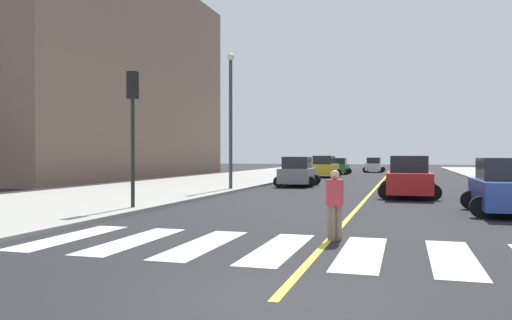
# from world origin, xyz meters

# --- Properties ---
(ground_plane) EXTENTS (220.00, 220.00, 0.00)m
(ground_plane) POSITION_xyz_m (0.00, 0.00, 0.00)
(ground_plane) COLOR black
(sidewalk_kerb_west) EXTENTS (10.00, 120.00, 0.15)m
(sidewalk_kerb_west) POSITION_xyz_m (-12.20, 20.00, 0.07)
(sidewalk_kerb_west) COLOR #9E9B93
(sidewalk_kerb_west) RESTS_ON ground
(crosswalk_paint) EXTENTS (13.50, 4.00, 0.01)m
(crosswalk_paint) POSITION_xyz_m (0.00, 4.00, 0.01)
(crosswalk_paint) COLOR silver
(crosswalk_paint) RESTS_ON ground
(lane_divider_paint) EXTENTS (0.16, 80.00, 0.01)m
(lane_divider_paint) POSITION_xyz_m (0.00, 40.00, 0.01)
(lane_divider_paint) COLOR yellow
(lane_divider_paint) RESTS_ON ground
(low_rise_brick_west) EXTENTS (16.00, 32.00, 18.97)m
(low_rise_brick_west) POSITION_xyz_m (-27.72, 34.78, 9.49)
(low_rise_brick_west) COLOR brown
(low_rise_brick_west) RESTS_ON ground
(car_red_nearest) EXTENTS (2.90, 4.60, 2.04)m
(car_red_nearest) POSITION_xyz_m (1.94, 19.01, 0.95)
(car_red_nearest) COLOR red
(car_red_nearest) RESTS_ON ground
(car_yellow_second) EXTENTS (2.92, 4.58, 2.02)m
(car_yellow_second) POSITION_xyz_m (-5.50, 40.52, 0.94)
(car_yellow_second) COLOR gold
(car_yellow_second) RESTS_ON ground
(car_silver_third) EXTENTS (2.56, 4.02, 1.77)m
(car_silver_third) POSITION_xyz_m (2.06, 31.85, 0.83)
(car_silver_third) COLOR #B7B7BC
(car_silver_third) RESTS_ON ground
(car_blue_fourth) EXTENTS (2.76, 4.42, 1.97)m
(car_blue_fourth) POSITION_xyz_m (5.19, 12.65, 0.92)
(car_blue_fourth) COLOR #2D479E
(car_blue_fourth) RESTS_ON ground
(car_white_fifth) EXTENTS (2.57, 4.04, 1.78)m
(car_white_fifth) POSITION_xyz_m (-1.83, 55.83, 0.83)
(car_white_fifth) COLOR silver
(car_white_fifth) RESTS_ON ground
(car_gray_sixth) EXTENTS (2.88, 4.48, 1.97)m
(car_gray_sixth) POSITION_xyz_m (-5.11, 26.28, 0.92)
(car_gray_sixth) COLOR slate
(car_gray_sixth) RESTS_ON ground
(car_green_seventh) EXTENTS (2.47, 3.95, 1.76)m
(car_green_seventh) POSITION_xyz_m (-5.11, 48.48, 0.82)
(car_green_seventh) COLOR #236B42
(car_green_seventh) RESTS_ON ground
(traffic_light_far_corner) EXTENTS (0.36, 0.41, 5.00)m
(traffic_light_far_corner) POSITION_xyz_m (-7.85, 9.74, 3.65)
(traffic_light_far_corner) COLOR black
(traffic_light_far_corner) RESTS_ON sidewalk_kerb_west
(pedestrian_crossing) EXTENTS (0.42, 0.42, 1.71)m
(pedestrian_crossing) POSITION_xyz_m (0.14, 5.45, 0.94)
(pedestrian_crossing) COLOR brown
(pedestrian_crossing) RESTS_ON ground
(street_lamp) EXTENTS (0.44, 0.44, 7.78)m
(street_lamp) POSITION_xyz_m (-7.86, 20.65, 4.72)
(street_lamp) COLOR #38383D
(street_lamp) RESTS_ON sidewalk_kerb_west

